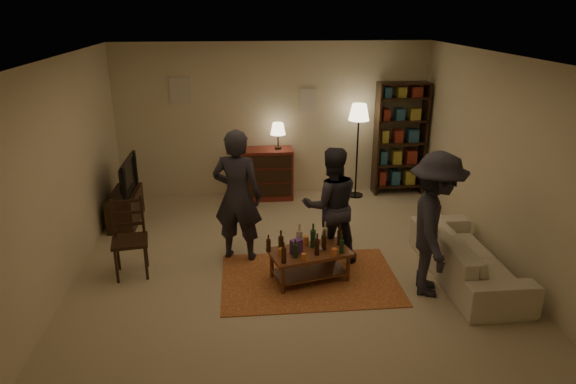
{
  "coord_description": "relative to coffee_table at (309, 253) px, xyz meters",
  "views": [
    {
      "loc": [
        -0.6,
        -5.94,
        3.27
      ],
      "look_at": [
        -0.02,
        0.1,
        1.05
      ],
      "focal_mm": 32.0,
      "sensor_mm": 36.0,
      "label": 1
    }
  ],
  "objects": [
    {
      "name": "floor",
      "position": [
        -0.2,
        0.28,
        -0.37
      ],
      "size": [
        6.0,
        6.0,
        0.0
      ],
      "primitive_type": "plane",
      "color": "#C6B793",
      "rests_on": "ground"
    },
    {
      "name": "room_shell",
      "position": [
        -0.85,
        3.26,
        1.44
      ],
      "size": [
        6.0,
        6.0,
        6.0
      ],
      "color": "beige",
      "rests_on": "ground"
    },
    {
      "name": "rug",
      "position": [
        0.01,
        0.0,
        -0.37
      ],
      "size": [
        2.2,
        1.5,
        0.01
      ],
      "primitive_type": "cube",
      "color": "#993821",
      "rests_on": "ground"
    },
    {
      "name": "coffee_table",
      "position": [
        0.0,
        0.0,
        0.0
      ],
      "size": [
        1.08,
        0.76,
        0.74
      ],
      "rotation": [
        0.0,
        0.0,
        0.25
      ],
      "color": "brown",
      "rests_on": "ground"
    },
    {
      "name": "dining_chair",
      "position": [
        -2.24,
        0.41,
        0.16
      ],
      "size": [
        0.5,
        0.5,
        1.01
      ],
      "rotation": [
        0.0,
        0.0,
        0.16
      ],
      "color": "black",
      "rests_on": "ground"
    },
    {
      "name": "tv_stand",
      "position": [
        -2.64,
        2.08,
        0.01
      ],
      "size": [
        0.4,
        1.0,
        1.06
      ],
      "color": "black",
      "rests_on": "ground"
    },
    {
      "name": "dresser",
      "position": [
        -0.39,
        2.99,
        0.1
      ],
      "size": [
        1.0,
        0.5,
        1.36
      ],
      "color": "maroon",
      "rests_on": "ground"
    },
    {
      "name": "bookshelf",
      "position": [
        2.05,
        3.06,
        0.66
      ],
      "size": [
        0.9,
        0.34,
        2.02
      ],
      "color": "black",
      "rests_on": "ground"
    },
    {
      "name": "floor_lamp",
      "position": [
        1.25,
        2.93,
        1.05
      ],
      "size": [
        0.36,
        0.36,
        1.68
      ],
      "color": "black",
      "rests_on": "ground"
    },
    {
      "name": "sofa",
      "position": [
        2.0,
        -0.12,
        -0.07
      ],
      "size": [
        0.81,
        2.08,
        0.61
      ],
      "primitive_type": "imported",
      "rotation": [
        0.0,
        0.0,
        1.57
      ],
      "color": "beige",
      "rests_on": "ground"
    },
    {
      "name": "person_left",
      "position": [
        -0.86,
        0.7,
        0.53
      ],
      "size": [
        0.75,
        0.59,
        1.8
      ],
      "primitive_type": "imported",
      "rotation": [
        0.0,
        0.0,
        2.87
      ],
      "color": "#24232A",
      "rests_on": "ground"
    },
    {
      "name": "person_right",
      "position": [
        0.36,
        0.52,
        0.42
      ],
      "size": [
        0.8,
        0.64,
        1.58
      ],
      "primitive_type": "imported",
      "rotation": [
        0.0,
        0.0,
        3.2
      ],
      "color": "#292830",
      "rests_on": "ground"
    },
    {
      "name": "person_by_sofa",
      "position": [
        1.41,
        -0.4,
        0.5
      ],
      "size": [
        0.92,
        1.25,
        1.74
      ],
      "primitive_type": "imported",
      "rotation": [
        0.0,
        0.0,
        1.3
      ],
      "color": "#27272F",
      "rests_on": "ground"
    }
  ]
}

